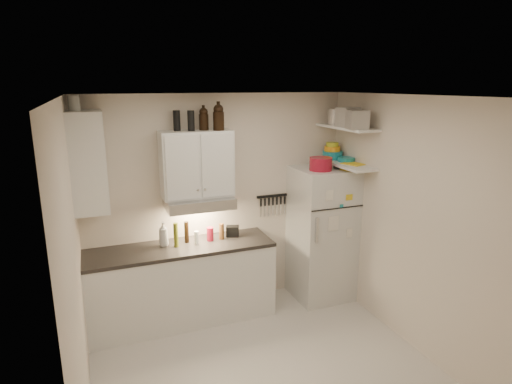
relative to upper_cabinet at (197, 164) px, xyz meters
name	(u,v)px	position (x,y,z in m)	size (l,w,h in m)	color
floor	(266,370)	(0.30, -1.33, -1.84)	(3.20, 3.00, 0.02)	beige
ceiling	(267,95)	(0.30, -1.33, 0.78)	(3.20, 3.00, 0.02)	white
back_wall	(219,202)	(0.30, 0.18, -0.53)	(3.20, 0.02, 2.60)	beige
left_wall	(73,272)	(-1.31, -1.33, -0.53)	(0.02, 3.00, 2.60)	beige
right_wall	(410,224)	(1.91, -1.33, -0.53)	(0.02, 3.00, 2.60)	beige
base_cabinet	(182,285)	(-0.25, -0.14, -1.39)	(2.10, 0.60, 0.88)	white
countertop	(181,248)	(-0.25, -0.14, -0.93)	(2.10, 0.62, 0.04)	#272422
upper_cabinet	(197,164)	(0.00, 0.00, 0.00)	(0.80, 0.33, 0.75)	white
side_cabinet	(88,161)	(-1.14, -0.14, 0.12)	(0.33, 0.55, 1.00)	white
range_hood	(199,202)	(0.00, -0.06, -0.44)	(0.76, 0.46, 0.12)	silver
fridge	(322,234)	(1.55, -0.18, -0.98)	(0.70, 0.68, 1.70)	silver
shelf_hi	(347,127)	(1.75, -0.31, 0.38)	(0.30, 0.95, 0.03)	white
shelf_lo	(345,164)	(1.75, -0.31, -0.07)	(0.30, 0.95, 0.03)	white
knife_strip	(272,196)	(1.00, 0.15, -0.51)	(0.42, 0.02, 0.03)	black
dutch_oven	(321,164)	(1.43, -0.28, -0.05)	(0.27, 0.27, 0.16)	maroon
book_stack	(353,167)	(1.80, -0.43, -0.08)	(0.20, 0.25, 0.08)	yellow
spice_jar	(331,165)	(1.60, -0.25, -0.08)	(0.06, 0.06, 0.10)	silver
stock_pot	(338,117)	(1.78, -0.07, 0.49)	(0.27, 0.27, 0.19)	silver
tin_a	(348,117)	(1.72, -0.37, 0.50)	(0.22, 0.20, 0.22)	#AAAAAD
tin_b	(357,120)	(1.67, -0.63, 0.49)	(0.20, 0.20, 0.20)	#AAAAAD
bowl_teal	(332,155)	(1.75, -0.02, 0.00)	(0.25, 0.25, 0.10)	teal
bowl_orange	(332,149)	(1.75, 0.00, 0.08)	(0.20, 0.20, 0.06)	orange
bowl_yellow	(332,144)	(1.75, 0.00, 0.13)	(0.16, 0.16, 0.05)	#B0BC21
plates	(346,159)	(1.81, -0.24, -0.02)	(0.21, 0.21, 0.05)	teal
growler_a	(204,119)	(0.10, 0.01, 0.50)	(0.11, 0.11, 0.25)	black
growler_b	(219,117)	(0.25, -0.08, 0.52)	(0.12, 0.12, 0.29)	black
thermos_a	(191,121)	(-0.05, -0.03, 0.49)	(0.08, 0.08, 0.22)	black
thermos_b	(177,121)	(-0.20, 0.04, 0.49)	(0.08, 0.08, 0.22)	black
side_jar	(74,103)	(-1.21, -0.15, 0.70)	(0.11, 0.11, 0.15)	silver
soap_bottle	(163,233)	(-0.42, -0.06, -0.75)	(0.12, 0.12, 0.32)	white
pepper_mill	(222,231)	(0.25, -0.08, -0.81)	(0.06, 0.06, 0.19)	brown
oil_bottle	(176,235)	(-0.30, -0.13, -0.76)	(0.05, 0.05, 0.28)	olive
vinegar_bottle	(187,232)	(-0.16, -0.04, -0.78)	(0.05, 0.05, 0.25)	black
clear_bottle	(197,238)	(-0.06, -0.13, -0.83)	(0.05, 0.05, 0.15)	silver
red_jar	(210,234)	(0.11, -0.08, -0.82)	(0.08, 0.08, 0.16)	maroon
caddy	(233,231)	(0.40, -0.04, -0.84)	(0.15, 0.11, 0.13)	black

